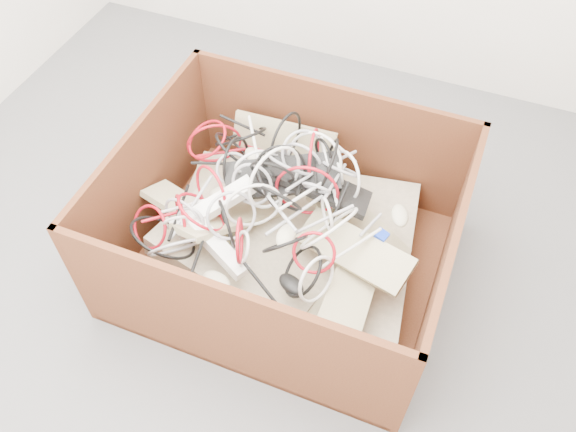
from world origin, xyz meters
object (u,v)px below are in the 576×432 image
at_px(cardboard_box, 282,243).
at_px(vga_plug, 382,235).
at_px(power_strip_left, 213,206).
at_px(power_strip_right, 216,245).

relative_size(cardboard_box, vga_plug, 27.12).
bearing_deg(power_strip_left, vga_plug, -38.48).
distance_m(power_strip_right, vga_plug, 0.59).
xyz_separation_m(cardboard_box, power_strip_left, (-0.23, -0.10, 0.24)).
xyz_separation_m(power_strip_left, vga_plug, (0.60, 0.13, -0.03)).
bearing_deg(vga_plug, power_strip_left, -151.66).
bearing_deg(vga_plug, cardboard_box, -159.33).
height_order(power_strip_left, vga_plug, power_strip_left).
distance_m(cardboard_box, power_strip_right, 0.34).
relative_size(power_strip_left, vga_plug, 7.40).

